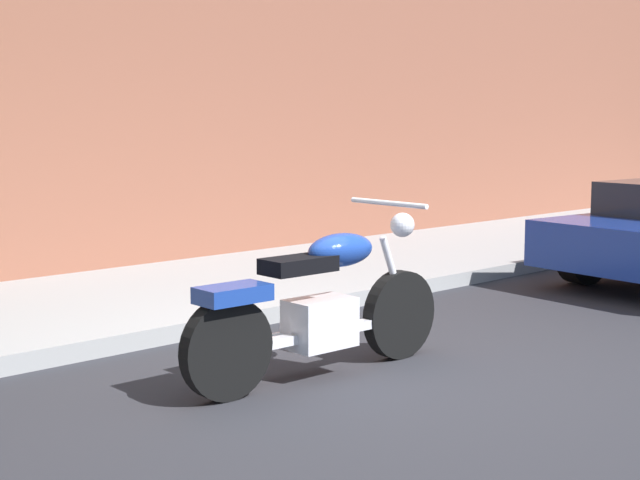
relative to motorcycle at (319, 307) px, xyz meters
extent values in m
plane|color=#28282D|center=(0.15, -0.34, -0.47)|extent=(60.00, 60.00, 0.00)
cube|color=#959595|center=(0.15, 2.72, -0.40)|extent=(24.42, 2.65, 0.14)
cylinder|color=black|center=(0.74, -0.03, -0.16)|extent=(0.62, 0.12, 0.62)
cylinder|color=black|center=(-0.74, 0.02, -0.16)|extent=(0.62, 0.12, 0.62)
cube|color=silver|center=(0.00, -0.01, -0.11)|extent=(0.45, 0.29, 0.32)
cube|color=silver|center=(0.00, -0.01, -0.18)|extent=(1.34, 0.12, 0.06)
ellipsoid|color=navy|center=(0.18, -0.01, 0.35)|extent=(0.53, 0.27, 0.22)
cube|color=black|center=(-0.18, 0.00, 0.29)|extent=(0.49, 0.25, 0.10)
cube|color=navy|center=(-0.69, 0.01, 0.17)|extent=(0.45, 0.25, 0.10)
cylinder|color=silver|center=(0.68, -0.02, 0.12)|extent=(0.27, 0.06, 0.58)
cylinder|color=silver|center=(0.62, -0.02, 0.63)|extent=(0.06, 0.70, 0.04)
sphere|color=silver|center=(0.76, -0.03, 0.47)|extent=(0.17, 0.17, 0.17)
cylinder|color=silver|center=(-0.24, 0.16, -0.21)|extent=(0.80, 0.11, 0.09)
cylinder|color=black|center=(4.29, 0.67, -0.15)|extent=(0.66, 0.28, 0.64)
camera|label=1|loc=(-4.03, -4.31, 1.22)|focal=52.33mm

